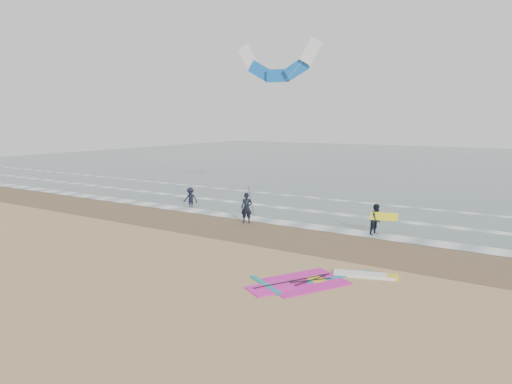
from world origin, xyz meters
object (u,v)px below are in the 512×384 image
Objects in this scene: windsurf_rig at (321,280)px; surf_kite at (278,65)px; person_walking at (377,219)px; person_wading at (190,194)px; person_standing at (247,208)px.

surf_kite is (-8.59, 11.94, 9.06)m from windsurf_rig.
surf_kite is (-8.19, 4.44, 8.31)m from person_walking.
person_walking reaches higher than person_wading.
windsurf_rig is 2.80× the size of person_standing.
person_walking reaches higher than windsurf_rig.
person_walking is 1.02× the size of person_wading.
surf_kite reaches higher than person_standing.
windsurf_rig is 17.28m from surf_kite.
person_wading is 0.16× the size of surf_kite.
person_standing is at bearing 139.33° from windsurf_rig.
person_standing is 1.09× the size of person_walking.
person_wading is at bearing 136.72° from person_standing.
person_standing is at bearing 120.40° from person_walking.
person_wading is at bearing 146.80° from windsurf_rig.
windsurf_rig is at bearing -61.52° from person_standing.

